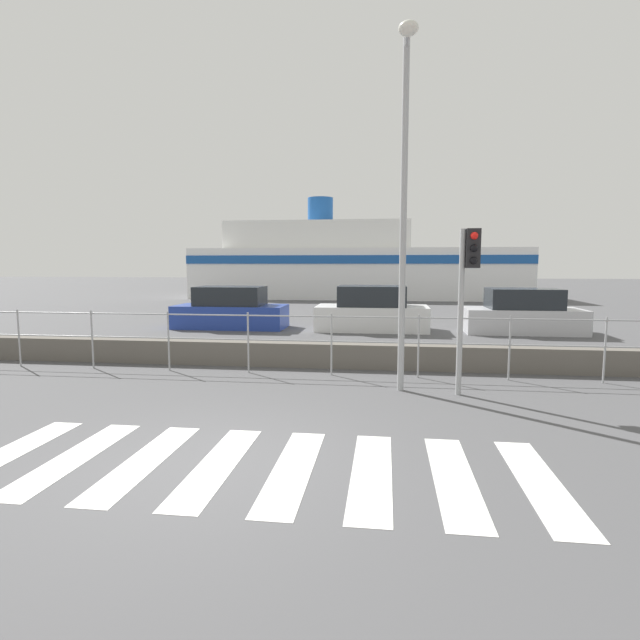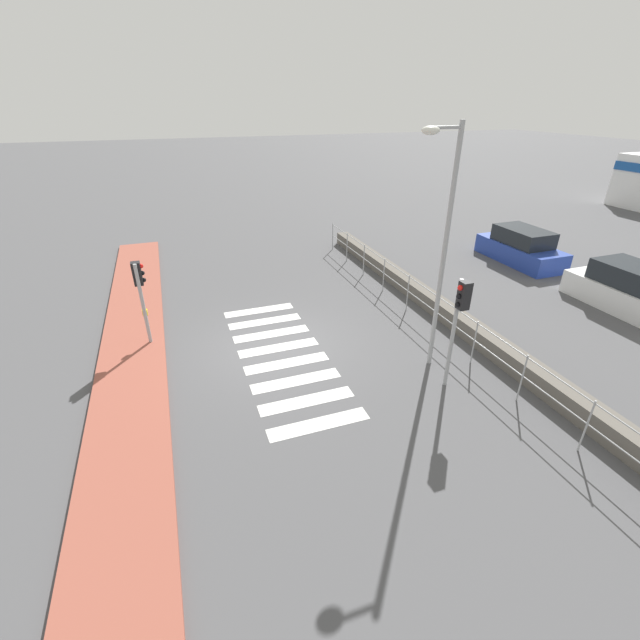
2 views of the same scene
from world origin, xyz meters
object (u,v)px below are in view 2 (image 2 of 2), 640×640
Objects in this scene: streetlamp at (441,229)px; parked_car_white at (629,290)px; traffic_light_near at (140,287)px; parked_car_blue at (521,248)px; traffic_light_far at (459,312)px.

streetlamp reaches higher than parked_car_white.
parked_car_white is (-0.77, 8.67, -3.17)m from streetlamp.
traffic_light_near reaches higher than parked_car_blue.
parked_car_blue is (-5.95, 8.67, -3.19)m from streetlamp.
parked_car_white is (3.02, 15.86, -1.20)m from traffic_light_near.
traffic_light_far reaches higher than parked_car_blue.
streetlamp is at bearing 179.51° from traffic_light_far.
parked_car_white is at bearing 79.21° from traffic_light_near.
streetlamp reaches higher than parked_car_blue.
traffic_light_far is 0.73× the size of parked_car_blue.
traffic_light_near is 8.37m from streetlamp.
traffic_light_far reaches higher than traffic_light_near.
streetlamp is (3.79, 7.20, 1.97)m from traffic_light_near.
traffic_light_near is at bearing -124.39° from traffic_light_far.
parked_car_blue is 1.03× the size of parked_car_white.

